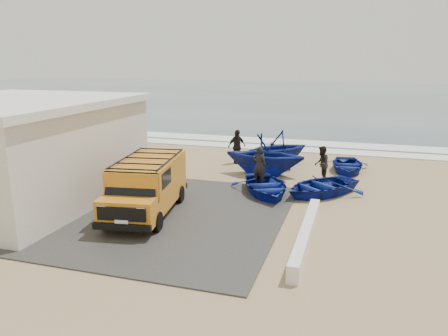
# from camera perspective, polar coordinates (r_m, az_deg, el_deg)

# --- Properties ---
(ground) EXTENTS (160.00, 160.00, 0.00)m
(ground) POSITION_cam_1_polar(r_m,az_deg,el_deg) (18.80, -3.60, -4.28)
(ground) COLOR #A1875D
(slab) EXTENTS (12.00, 10.00, 0.05)m
(slab) POSITION_cam_1_polar(r_m,az_deg,el_deg) (17.89, -11.92, -5.46)
(slab) COLOR #3C3937
(slab) RESTS_ON ground
(ocean) EXTENTS (180.00, 88.00, 0.01)m
(ocean) POSITION_cam_1_polar(r_m,az_deg,el_deg) (73.18, 12.28, 9.19)
(ocean) COLOR #385166
(ocean) RESTS_ON ground
(surf_line) EXTENTS (180.00, 1.60, 0.06)m
(surf_line) POSITION_cam_1_polar(r_m,az_deg,el_deg) (29.95, 4.54, 2.74)
(surf_line) COLOR white
(surf_line) RESTS_ON ground
(surf_wash) EXTENTS (180.00, 2.20, 0.04)m
(surf_wash) POSITION_cam_1_polar(r_m,az_deg,el_deg) (32.35, 5.52, 3.56)
(surf_wash) COLOR white
(surf_wash) RESTS_ON ground
(building) EXTENTS (8.40, 9.40, 4.30)m
(building) POSITION_cam_1_polar(r_m,az_deg,el_deg) (20.54, -25.80, 2.15)
(building) COLOR silver
(building) RESTS_ON ground
(parapet) EXTENTS (0.35, 6.00, 0.55)m
(parapet) POSITION_cam_1_polar(r_m,az_deg,el_deg) (14.85, 10.65, -8.51)
(parapet) COLOR silver
(parapet) RESTS_ON ground
(van) EXTENTS (2.75, 5.37, 2.20)m
(van) POSITION_cam_1_polar(r_m,az_deg,el_deg) (17.18, -10.04, -2.13)
(van) COLOR orange
(van) RESTS_ON ground
(boat_near_left) EXTENTS (4.08, 4.59, 0.79)m
(boat_near_left) POSITION_cam_1_polar(r_m,az_deg,el_deg) (19.58, 5.40, -2.35)
(boat_near_left) COLOR navy
(boat_near_left) RESTS_ON ground
(boat_near_right) EXTENTS (4.57, 4.72, 0.80)m
(boat_near_right) POSITION_cam_1_polar(r_m,az_deg,el_deg) (19.93, 12.49, -2.31)
(boat_near_right) COLOR navy
(boat_near_right) RESTS_ON ground
(boat_mid_left) EXTENTS (4.20, 3.65, 2.16)m
(boat_mid_left) POSITION_cam_1_polar(r_m,az_deg,el_deg) (22.71, 5.32, 1.76)
(boat_mid_left) COLOR navy
(boat_mid_left) RESTS_ON ground
(boat_mid_right) EXTENTS (2.75, 3.64, 0.71)m
(boat_mid_right) POSITION_cam_1_polar(r_m,az_deg,el_deg) (24.32, 15.75, 0.35)
(boat_mid_right) COLOR navy
(boat_mid_right) RESTS_ON ground
(boat_far_left) EXTENTS (4.97, 4.94, 1.98)m
(boat_far_left) POSITION_cam_1_polar(r_m,az_deg,el_deg) (25.01, 7.03, 2.65)
(boat_far_left) COLOR navy
(boat_far_left) RESTS_ON ground
(fisherman_front) EXTENTS (0.76, 0.56, 1.91)m
(fisherman_front) POSITION_cam_1_polar(r_m,az_deg,el_deg) (20.82, 4.63, 0.27)
(fisherman_front) COLOR black
(fisherman_front) RESTS_ON ground
(fisherman_middle) EXTENTS (0.68, 0.87, 1.78)m
(fisherman_middle) POSITION_cam_1_polar(r_m,az_deg,el_deg) (21.98, 12.61, 0.53)
(fisherman_middle) COLOR black
(fisherman_middle) RESTS_ON ground
(fisherman_back) EXTENTS (1.13, 1.18, 1.97)m
(fisherman_back) POSITION_cam_1_polar(r_m,az_deg,el_deg) (25.19, 1.68, 2.82)
(fisherman_back) COLOR black
(fisherman_back) RESTS_ON ground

